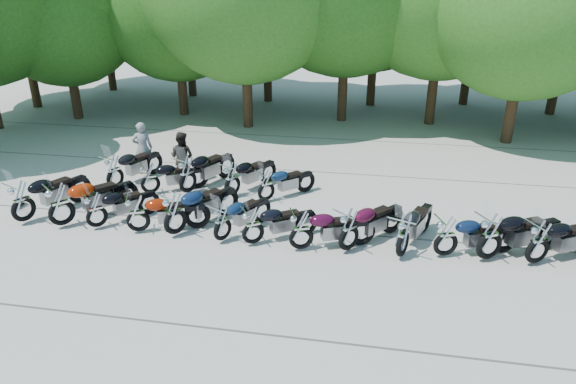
% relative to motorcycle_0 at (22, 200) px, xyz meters
% --- Properties ---
extents(ground, '(90.00, 90.00, 0.00)m').
position_rel_motorcycle_0_xyz_m(ground, '(7.33, -0.57, -0.70)').
color(ground, '#9A948B').
rests_on(ground, ground).
extents(tree_1, '(6.97, 6.97, 8.55)m').
position_rel_motorcycle_0_xyz_m(tree_1, '(-4.72, 10.66, 4.37)').
color(tree_1, '#3A2614').
rests_on(tree_1, ground).
extents(tree_2, '(7.31, 7.31, 8.97)m').
position_rel_motorcycle_0_xyz_m(tree_2, '(0.07, 12.27, 4.61)').
color(tree_2, '#3A2614').
rests_on(tree_2, ground).
extents(motorcycle_0, '(1.69, 2.56, 1.39)m').
position_rel_motorcycle_0_xyz_m(motorcycle_0, '(0.00, 0.00, 0.00)').
color(motorcycle_0, black).
rests_on(motorcycle_0, ground).
extents(motorcycle_1, '(2.21, 2.45, 1.43)m').
position_rel_motorcycle_0_xyz_m(motorcycle_1, '(1.20, -0.05, 0.02)').
color(motorcycle_1, '#992205').
rests_on(motorcycle_1, ground).
extents(motorcycle_2, '(1.85, 1.98, 1.18)m').
position_rel_motorcycle_0_xyz_m(motorcycle_2, '(2.19, 0.03, -0.11)').
color(motorcycle_2, black).
rests_on(motorcycle_2, ground).
extents(motorcycle_3, '(2.26, 1.41, 1.23)m').
position_rel_motorcycle_0_xyz_m(motorcycle_3, '(3.42, -0.03, -0.08)').
color(motorcycle_3, maroon).
rests_on(motorcycle_3, ground).
extents(motorcycle_4, '(1.98, 2.48, 1.40)m').
position_rel_motorcycle_0_xyz_m(motorcycle_4, '(4.46, 0.01, 0.00)').
color(motorcycle_4, '#0D1C3B').
rests_on(motorcycle_4, ground).
extents(motorcycle_5, '(1.58, 2.13, 1.18)m').
position_rel_motorcycle_0_xyz_m(motorcycle_5, '(5.78, -0.09, -0.11)').
color(motorcycle_5, '#0D1D39').
rests_on(motorcycle_5, ground).
extents(motorcycle_6, '(2.08, 1.67, 1.17)m').
position_rel_motorcycle_0_xyz_m(motorcycle_6, '(6.61, -0.14, -0.11)').
color(motorcycle_6, black).
rests_on(motorcycle_6, ground).
extents(motorcycle_7, '(2.29, 1.44, 1.24)m').
position_rel_motorcycle_0_xyz_m(motorcycle_7, '(7.87, -0.22, -0.08)').
color(motorcycle_7, '#33071E').
rests_on(motorcycle_7, ground).
extents(motorcycle_8, '(2.05, 2.22, 1.31)m').
position_rel_motorcycle_0_xyz_m(motorcycle_8, '(9.04, -0.05, -0.04)').
color(motorcycle_8, '#3B081D').
rests_on(motorcycle_8, ground).
extents(motorcycle_9, '(1.52, 2.39, 1.30)m').
position_rel_motorcycle_0_xyz_m(motorcycle_9, '(10.36, -0.12, -0.05)').
color(motorcycle_9, black).
rests_on(motorcycle_9, ground).
extents(motorcycle_10, '(2.28, 1.37, 1.24)m').
position_rel_motorcycle_0_xyz_m(motorcycle_10, '(11.40, 0.08, -0.08)').
color(motorcycle_10, black).
rests_on(motorcycle_10, ground).
extents(motorcycle_11, '(2.53, 1.89, 1.40)m').
position_rel_motorcycle_0_xyz_m(motorcycle_11, '(12.41, 0.09, 0.01)').
color(motorcycle_11, black).
rests_on(motorcycle_11, ground).
extents(motorcycle_12, '(2.35, 1.73, 1.30)m').
position_rel_motorcycle_0_xyz_m(motorcycle_12, '(13.50, 0.09, -0.05)').
color(motorcycle_12, black).
rests_on(motorcycle_12, ground).
extents(motorcycle_14, '(1.55, 2.41, 1.31)m').
position_rel_motorcycle_0_xyz_m(motorcycle_14, '(1.34, 2.72, -0.04)').
color(motorcycle_14, black).
rests_on(motorcycle_14, ground).
extents(motorcycle_15, '(2.12, 1.65, 1.19)m').
position_rel_motorcycle_0_xyz_m(motorcycle_15, '(2.65, 2.50, -0.10)').
color(motorcycle_15, black).
rests_on(motorcycle_15, ground).
extents(motorcycle_16, '(1.74, 2.56, 1.40)m').
position_rel_motorcycle_0_xyz_m(motorcycle_16, '(3.80, 2.75, 0.00)').
color(motorcycle_16, black).
rests_on(motorcycle_16, ground).
extents(motorcycle_17, '(1.74, 2.28, 1.27)m').
position_rel_motorcycle_0_xyz_m(motorcycle_17, '(5.24, 2.75, -0.06)').
color(motorcycle_17, black).
rests_on(motorcycle_17, ground).
extents(motorcycle_18, '(1.91, 1.85, 1.15)m').
position_rel_motorcycle_0_xyz_m(motorcycle_18, '(6.36, 2.58, -0.12)').
color(motorcycle_18, '#0D213D').
rests_on(motorcycle_18, ground).
extents(rider_0, '(0.79, 0.66, 1.85)m').
position_rel_motorcycle_0_xyz_m(rider_0, '(1.65, 4.25, 0.23)').
color(rider_0, gray).
rests_on(rider_0, ground).
extents(rider_1, '(0.95, 0.79, 1.74)m').
position_rel_motorcycle_0_xyz_m(rider_1, '(3.27, 3.72, 0.17)').
color(rider_1, black).
rests_on(rider_1, ground).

